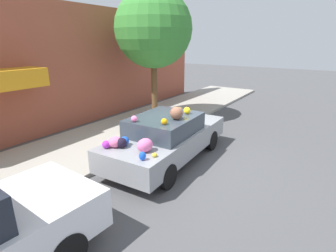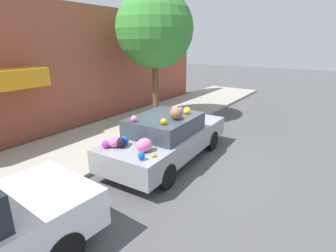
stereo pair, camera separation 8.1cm
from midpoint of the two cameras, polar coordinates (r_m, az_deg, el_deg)
ground_plane at (r=7.52m, az=0.17°, el=-7.36°), size 60.00×60.00×0.00m
sidewalk_curb at (r=9.15m, az=-14.09°, el=-2.80°), size 24.00×3.20×0.12m
building_facade at (r=10.31m, az=-24.26°, el=11.19°), size 18.00×1.20×4.57m
street_tree at (r=10.81m, az=-3.42°, el=20.32°), size 3.02×3.02×5.07m
fire_hydrant at (r=8.23m, az=-10.05°, el=-1.91°), size 0.20×0.20×0.70m
art_car at (r=7.25m, az=-0.57°, el=-2.39°), size 4.34×1.90×1.65m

